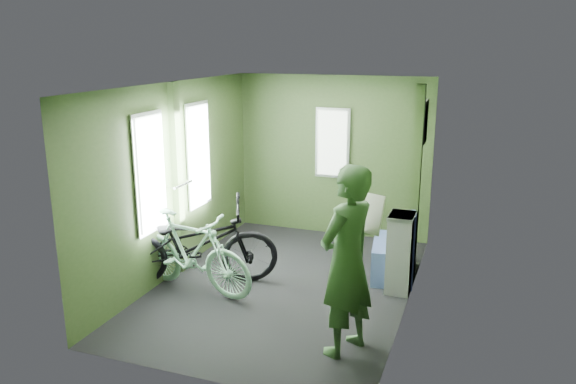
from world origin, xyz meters
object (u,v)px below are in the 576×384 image
Objects in this scene: waste_box at (400,253)px; passenger at (347,261)px; bench_seat at (395,255)px; bicycle_black at (196,284)px; bicycle_mint at (193,292)px.

passenger is at bearing -100.26° from waste_box.
waste_box is at bearing -81.85° from bench_seat.
bicycle_black reaches higher than bicycle_mint.
bicycle_black is at bearing -88.18° from passenger.
waste_box is (2.19, 0.83, 0.45)m from bicycle_mint.
bicycle_mint is 1.76× the size of bench_seat.
bench_seat reaches higher than bicycle_black.
passenger is 1.97m from bench_seat.
bench_seat is (-0.12, 0.40, -0.19)m from waste_box.
bicycle_black is 0.20m from bicycle_mint.
bench_seat is at bearing -160.36° from passenger.
bench_seat is at bearing -48.30° from bicycle_mint.
waste_box reaches higher than bicycle_black.
bicycle_mint is at bearing -157.05° from bench_seat.
waste_box is (2.25, 0.64, 0.45)m from bicycle_black.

